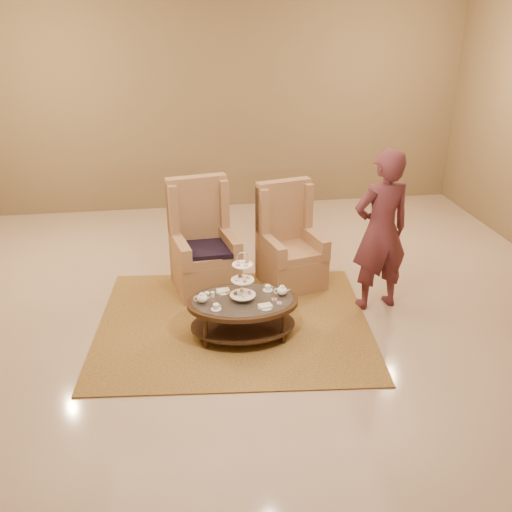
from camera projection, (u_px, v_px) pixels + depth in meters
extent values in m
plane|color=tan|center=(255.00, 326.00, 6.15)|extent=(8.00, 8.00, 0.00)
cube|color=white|center=(255.00, 326.00, 6.15)|extent=(8.00, 8.00, 0.02)
cube|color=olive|center=(218.00, 101.00, 9.03)|extent=(8.00, 0.04, 3.50)
cube|color=olive|center=(234.00, 323.00, 6.18)|extent=(3.12, 2.69, 0.02)
cylinder|color=black|center=(206.00, 333.00, 5.66)|extent=(0.05, 0.05, 0.37)
cylinder|color=black|center=(284.00, 328.00, 5.75)|extent=(0.05, 0.05, 0.37)
cylinder|color=black|center=(204.00, 312.00, 6.03)|extent=(0.05, 0.05, 0.37)
cylinder|color=black|center=(277.00, 308.00, 6.12)|extent=(0.05, 0.05, 0.37)
cylinder|color=silver|center=(243.00, 279.00, 5.70)|extent=(0.01, 0.01, 0.47)
torus|color=silver|center=(242.00, 258.00, 5.60)|extent=(0.12, 0.01, 0.12)
cylinder|color=white|center=(243.00, 295.00, 5.77)|extent=(0.27, 0.27, 0.01)
cylinder|color=white|center=(243.00, 280.00, 5.70)|extent=(0.24, 0.24, 0.01)
cylinder|color=white|center=(242.00, 265.00, 5.63)|extent=(0.21, 0.21, 0.01)
cylinder|color=#C16365|center=(250.00, 293.00, 5.77)|extent=(0.04, 0.04, 0.03)
cylinder|color=tan|center=(242.00, 290.00, 5.83)|extent=(0.04, 0.04, 0.03)
cylinder|color=brown|center=(236.00, 293.00, 5.75)|extent=(0.04, 0.04, 0.03)
cylinder|color=beige|center=(243.00, 296.00, 5.70)|extent=(0.04, 0.04, 0.03)
ellipsoid|color=tan|center=(248.00, 277.00, 5.72)|extent=(0.04, 0.04, 0.03)
ellipsoid|color=brown|center=(240.00, 276.00, 5.75)|extent=(0.04, 0.04, 0.03)
ellipsoid|color=beige|center=(237.00, 279.00, 5.67)|extent=(0.04, 0.04, 0.03)
ellipsoid|color=#C16365|center=(245.00, 281.00, 5.64)|extent=(0.04, 0.04, 0.03)
cube|color=brown|center=(247.00, 262.00, 5.66)|extent=(0.04, 0.03, 0.02)
cube|color=beige|center=(239.00, 262.00, 5.66)|extent=(0.04, 0.03, 0.02)
cube|color=#C16365|center=(238.00, 265.00, 5.59)|extent=(0.04, 0.03, 0.02)
cube|color=tan|center=(246.00, 265.00, 5.59)|extent=(0.04, 0.03, 0.02)
ellipsoid|color=white|center=(202.00, 298.00, 5.71)|extent=(0.12, 0.12, 0.09)
cylinder|color=white|center=(202.00, 294.00, 5.69)|extent=(0.05, 0.05, 0.01)
sphere|color=white|center=(202.00, 293.00, 5.69)|extent=(0.02, 0.02, 0.02)
cone|color=white|center=(209.00, 297.00, 5.72)|extent=(0.07, 0.02, 0.05)
torus|color=white|center=(196.00, 299.00, 5.70)|extent=(0.06, 0.01, 0.06)
ellipsoid|color=white|center=(282.00, 291.00, 5.86)|extent=(0.12, 0.12, 0.09)
cylinder|color=white|center=(282.00, 287.00, 5.84)|extent=(0.05, 0.05, 0.01)
sphere|color=white|center=(282.00, 286.00, 5.83)|extent=(0.02, 0.02, 0.02)
cone|color=white|center=(289.00, 290.00, 5.86)|extent=(0.07, 0.02, 0.05)
torus|color=white|center=(277.00, 291.00, 5.85)|extent=(0.06, 0.01, 0.06)
cylinder|color=white|center=(216.00, 309.00, 5.61)|extent=(0.11, 0.11, 0.01)
cylinder|color=white|center=(216.00, 306.00, 5.60)|extent=(0.06, 0.06, 0.05)
torus|color=white|center=(220.00, 306.00, 5.60)|extent=(0.03, 0.01, 0.03)
cylinder|color=white|center=(268.00, 290.00, 5.97)|extent=(0.11, 0.11, 0.01)
cylinder|color=white|center=(268.00, 288.00, 5.96)|extent=(0.06, 0.06, 0.05)
torus|color=white|center=(271.00, 287.00, 5.97)|extent=(0.03, 0.01, 0.03)
cylinder|color=white|center=(223.00, 292.00, 5.94)|extent=(0.15, 0.15, 0.01)
cube|color=beige|center=(223.00, 291.00, 5.93)|extent=(0.15, 0.12, 0.02)
cylinder|color=white|center=(265.00, 307.00, 5.64)|extent=(0.15, 0.15, 0.01)
cube|color=beige|center=(265.00, 306.00, 5.64)|extent=(0.15, 0.12, 0.02)
cylinder|color=white|center=(213.00, 294.00, 5.83)|extent=(0.04, 0.04, 0.06)
cylinder|color=white|center=(279.00, 303.00, 5.71)|extent=(0.05, 0.05, 0.01)
cylinder|color=#C16365|center=(279.00, 302.00, 5.71)|extent=(0.04, 0.04, 0.01)
cylinder|color=white|center=(274.00, 299.00, 5.78)|extent=(0.05, 0.05, 0.01)
cylinder|color=brown|center=(274.00, 298.00, 5.78)|extent=(0.04, 0.04, 0.01)
cylinder|color=white|center=(207.00, 293.00, 5.90)|extent=(0.05, 0.05, 0.01)
cylinder|color=beige|center=(207.00, 292.00, 5.90)|extent=(0.04, 0.04, 0.01)
cube|color=#A4754D|center=(206.00, 273.00, 6.84)|extent=(0.84, 0.84, 0.43)
cube|color=#A4754D|center=(206.00, 254.00, 6.69)|extent=(0.71, 0.71, 0.10)
cube|color=#A4754D|center=(198.00, 229.00, 6.92)|extent=(0.73, 0.28, 1.33)
cube|color=#A4754D|center=(172.00, 209.00, 6.66)|extent=(0.14, 0.24, 0.61)
cube|color=#A4754D|center=(223.00, 204.00, 6.85)|extent=(0.14, 0.24, 0.61)
cube|color=#A4754D|center=(181.00, 251.00, 6.57)|extent=(0.24, 0.66, 0.27)
cube|color=#A4754D|center=(230.00, 245.00, 6.75)|extent=(0.24, 0.66, 0.27)
cube|color=black|center=(207.00, 250.00, 6.64)|extent=(0.59, 0.54, 0.06)
cube|color=#A4754D|center=(291.00, 270.00, 6.95)|extent=(0.81, 0.81, 0.40)
cube|color=#A4754D|center=(294.00, 252.00, 6.81)|extent=(0.69, 0.69, 0.10)
cube|color=#A4754D|center=(283.00, 229.00, 7.02)|extent=(0.69, 0.29, 1.25)
cube|color=#A4754D|center=(262.00, 211.00, 6.77)|extent=(0.14, 0.23, 0.58)
cube|color=#A4754D|center=(306.00, 205.00, 6.96)|extent=(0.14, 0.23, 0.58)
cube|color=#A4754D|center=(272.00, 250.00, 6.68)|extent=(0.25, 0.62, 0.25)
cube|color=#A4754D|center=(315.00, 243.00, 6.87)|extent=(0.25, 0.62, 0.25)
imported|color=#512329|center=(381.00, 231.00, 6.19)|extent=(0.73, 0.54, 1.83)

